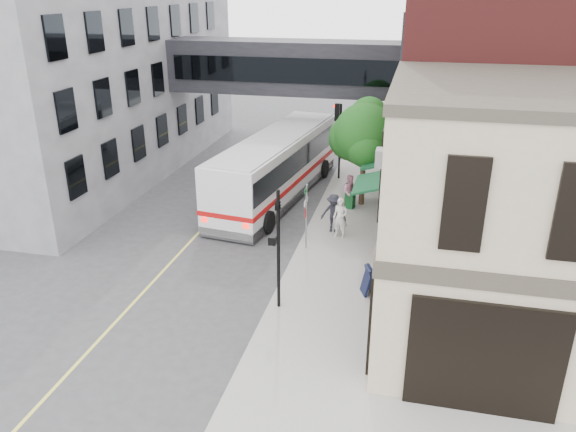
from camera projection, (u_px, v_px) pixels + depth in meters
The scene contains 17 objects.
ground at pixel (253, 339), 18.79m from camera, with size 120.00×120.00×0.00m, color #38383A.
sidewalk_main at pixel (359, 198), 30.95m from camera, with size 4.00×60.00×0.15m, color gray.
corner_building at pixel (550, 225), 17.10m from camera, with size 10.19×8.12×8.45m.
brick_building at pixel (531, 73), 27.53m from camera, with size 13.76×18.00×14.00m.
opposite_building at pixel (56, 56), 34.08m from camera, with size 14.00×24.00×14.00m, color slate.
skyway_bridge at pixel (288, 67), 33.14m from camera, with size 14.00×3.18×3.00m.
traffic_signal_near at pixel (277, 235), 19.38m from camera, with size 0.44×0.22×4.60m.
traffic_signal_far at pixel (338, 126), 32.77m from camera, with size 0.53×0.28×4.50m.
street_sign_pole at pixel (306, 211), 24.27m from camera, with size 0.08×0.75×3.00m.
street_tree at pixel (365, 134), 28.74m from camera, with size 3.80×3.20×5.60m.
lane_marking at pixel (215, 215), 28.84m from camera, with size 0.12×40.00×0.01m, color #D8CC4C.
bus at pixel (277, 164), 30.60m from camera, with size 4.52×13.05×3.44m.
pedestrian_a at pixel (340, 218), 25.70m from camera, with size 0.69×0.45×1.90m, color silver.
pedestrian_b at pixel (350, 192), 29.03m from camera, with size 0.88×0.69×1.81m, color pink.
pedestrian_c at pixel (334, 213), 26.28m from camera, with size 1.20×0.69×1.86m, color black.
newspaper_box at pixel (350, 200), 29.27m from camera, with size 0.46×0.41×0.91m, color #125021.
sandwich_board at pixel (368, 280), 21.05m from camera, with size 0.41×0.63×1.13m, color black.
Camera 1 is at (4.73, -15.11, 10.99)m, focal length 35.00 mm.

